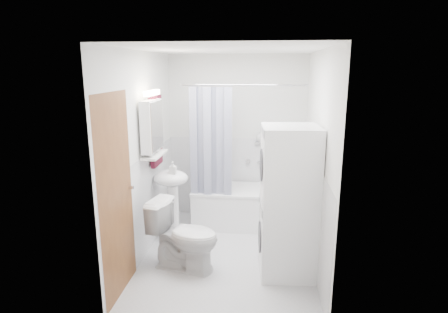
# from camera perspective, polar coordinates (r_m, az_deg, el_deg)

# --- Properties ---
(floor) EXTENTS (2.60, 2.60, 0.00)m
(floor) POSITION_cam_1_polar(r_m,az_deg,el_deg) (4.70, 0.56, -14.71)
(floor) COLOR silver
(floor) RESTS_ON ground
(room_walls) EXTENTS (2.60, 2.60, 2.60)m
(room_walls) POSITION_cam_1_polar(r_m,az_deg,el_deg) (4.21, 0.61, 3.47)
(room_walls) COLOR silver
(room_walls) RESTS_ON ground
(wainscot) EXTENTS (1.98, 2.58, 2.58)m
(wainscot) POSITION_cam_1_polar(r_m,az_deg,el_deg) (4.72, 0.94, -6.59)
(wainscot) COLOR white
(wainscot) RESTS_ON ground
(door) EXTENTS (0.05, 2.00, 2.00)m
(door) POSITION_cam_1_polar(r_m,az_deg,el_deg) (4.01, -13.90, -4.59)
(door) COLOR brown
(door) RESTS_ON ground
(bathtub) EXTENTS (1.42, 0.67, 0.54)m
(bathtub) POSITION_cam_1_polar(r_m,az_deg,el_deg) (5.40, 2.94, -7.38)
(bathtub) COLOR white
(bathtub) RESTS_ON ground
(tub_spout) EXTENTS (0.04, 0.12, 0.04)m
(tub_spout) POSITION_cam_1_polar(r_m,az_deg,el_deg) (5.54, 5.28, -0.76)
(tub_spout) COLOR silver
(tub_spout) RESTS_ON room_walls
(curtain_rod) EXTENTS (1.60, 0.02, 0.02)m
(curtain_rod) POSITION_cam_1_polar(r_m,az_deg,el_deg) (4.78, 2.98, 10.83)
(curtain_rod) COLOR silver
(curtain_rod) RESTS_ON room_walls
(shower_curtain) EXTENTS (0.55, 0.02, 1.45)m
(shower_curtain) POSITION_cam_1_polar(r_m,az_deg,el_deg) (4.91, -2.09, 2.09)
(shower_curtain) COLOR #141C48
(shower_curtain) RESTS_ON curtain_rod
(sink) EXTENTS (0.44, 0.37, 1.04)m
(sink) POSITION_cam_1_polar(r_m,az_deg,el_deg) (4.83, -7.99, -4.93)
(sink) COLOR white
(sink) RESTS_ON ground
(medicine_cabinet) EXTENTS (0.13, 0.50, 0.71)m
(medicine_cabinet) POSITION_cam_1_polar(r_m,az_deg,el_deg) (4.47, -10.91, 4.83)
(medicine_cabinet) COLOR white
(medicine_cabinet) RESTS_ON room_walls
(shelf) EXTENTS (0.18, 0.54, 0.02)m
(shelf) POSITION_cam_1_polar(r_m,az_deg,el_deg) (4.53, -10.53, 0.27)
(shelf) COLOR silver
(shelf) RESTS_ON room_walls
(shower_caddy) EXTENTS (0.22, 0.06, 0.02)m
(shower_caddy) POSITION_cam_1_polar(r_m,az_deg,el_deg) (5.47, 5.86, 2.11)
(shower_caddy) COLOR silver
(shower_caddy) RESTS_ON room_walls
(towel) EXTENTS (0.07, 0.37, 0.89)m
(towel) POSITION_cam_1_polar(r_m,az_deg,el_deg) (4.73, -10.36, 4.01)
(towel) COLOR #551224
(towel) RESTS_ON room_walls
(washer_dryer) EXTENTS (0.63, 0.62, 1.63)m
(washer_dryer) POSITION_cam_1_polar(r_m,az_deg,el_deg) (4.07, 9.74, -6.85)
(washer_dryer) COLOR white
(washer_dryer) RESTS_ON ground
(toilet) EXTENTS (0.86, 0.60, 0.77)m
(toilet) POSITION_cam_1_polar(r_m,az_deg,el_deg) (4.28, -6.05, -11.96)
(toilet) COLOR white
(toilet) RESTS_ON ground
(soap_pump) EXTENTS (0.08, 0.17, 0.08)m
(soap_pump) POSITION_cam_1_polar(r_m,az_deg,el_deg) (4.69, -7.77, -2.36)
(soap_pump) COLOR gray
(soap_pump) RESTS_ON sink
(shelf_bottle) EXTENTS (0.07, 0.18, 0.07)m
(shelf_bottle) POSITION_cam_1_polar(r_m,az_deg,el_deg) (4.38, -11.12, 0.43)
(shelf_bottle) COLOR gray
(shelf_bottle) RESTS_ON shelf
(shelf_cup) EXTENTS (0.10, 0.09, 0.10)m
(shelf_cup) POSITION_cam_1_polar(r_m,az_deg,el_deg) (4.63, -10.14, 1.36)
(shelf_cup) COLOR gray
(shelf_cup) RESTS_ON shelf
(shampoo_a) EXTENTS (0.13, 0.17, 0.13)m
(shampoo_a) POSITION_cam_1_polar(r_m,az_deg,el_deg) (5.45, 5.58, 2.90)
(shampoo_a) COLOR gray
(shampoo_a) RESTS_ON shower_caddy
(shampoo_b) EXTENTS (0.08, 0.21, 0.08)m
(shampoo_b) POSITION_cam_1_polar(r_m,az_deg,el_deg) (5.46, 6.84, 2.61)
(shampoo_b) COLOR #265999
(shampoo_b) RESTS_ON shower_caddy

